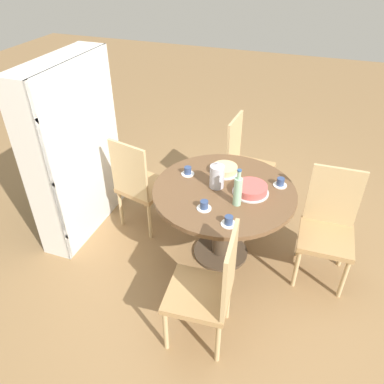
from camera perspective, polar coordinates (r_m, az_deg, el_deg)
ground_plane at (r=3.47m, az=4.36°, el=-9.21°), size 14.00×14.00×0.00m
dining_table at (r=3.11m, az=4.80°, el=-2.01°), size 1.16×1.16×0.70m
chair_a at (r=3.18m, az=20.03°, el=-4.86°), size 0.43×0.43×0.95m
chair_b at (r=3.84m, az=8.04°, el=4.52°), size 0.45×0.45×0.95m
chair_c at (r=3.50m, az=-7.93°, el=1.25°), size 0.51×0.51×0.95m
chair_d at (r=2.53m, az=2.59°, el=-14.50°), size 0.45×0.45×0.95m
bookshelf at (r=3.49m, az=-17.17°, el=5.46°), size 1.04×0.28×1.62m
coffee_pot at (r=2.99m, az=3.82°, el=2.51°), size 0.12×0.12×0.23m
water_bottle at (r=2.80m, az=6.99°, el=0.22°), size 0.06×0.06×0.31m
cake_main at (r=2.99m, az=8.95°, el=0.42°), size 0.29×0.29×0.07m
cake_second at (r=3.22m, az=5.03°, el=3.43°), size 0.24×0.24×0.07m
cup_a at (r=2.65m, az=5.61°, el=-4.46°), size 0.11×0.11×0.07m
cup_b at (r=3.12m, az=13.31°, el=1.39°), size 0.11×0.11×0.07m
cup_c at (r=2.79m, az=1.86°, el=-2.09°), size 0.11×0.11×0.07m
cup_d at (r=3.18m, az=-0.65°, el=3.16°), size 0.11×0.11×0.07m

